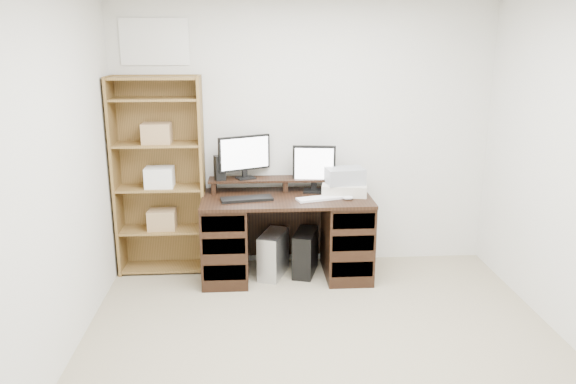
{
  "coord_description": "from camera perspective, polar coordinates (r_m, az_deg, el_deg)",
  "views": [
    {
      "loc": [
        -0.49,
        -3.15,
        2.11
      ],
      "look_at": [
        -0.19,
        1.43,
        0.85
      ],
      "focal_mm": 35.0,
      "sensor_mm": 36.0,
      "label": 1
    }
  ],
  "objects": [
    {
      "name": "mouse",
      "position": [
        4.91,
        6.1,
        -0.59
      ],
      "size": [
        0.1,
        0.08,
        0.04
      ],
      "primitive_type": "ellipsoid",
      "rotation": [
        0.0,
        0.0,
        0.19
      ],
      "color": "silver",
      "rests_on": "desk"
    },
    {
      "name": "room",
      "position": [
        3.3,
        4.86,
        0.21
      ],
      "size": [
        3.54,
        4.04,
        2.54
      ],
      "color": "tan",
      "rests_on": "ground"
    },
    {
      "name": "monitor_small",
      "position": [
        5.11,
        2.66,
        2.58
      ],
      "size": [
        0.39,
        0.17,
        0.43
      ],
      "rotation": [
        0.0,
        0.0,
        -0.12
      ],
      "color": "black",
      "rests_on": "desk"
    },
    {
      "name": "basket",
      "position": [
        5.06,
        5.78,
        1.65
      ],
      "size": [
        0.36,
        0.28,
        0.14
      ],
      "primitive_type": "cube",
      "rotation": [
        0.0,
        0.0,
        0.13
      ],
      "color": "#909499",
      "rests_on": "printer"
    },
    {
      "name": "tower_silver",
      "position": [
        5.16,
        -1.51,
        -6.33
      ],
      "size": [
        0.31,
        0.45,
        0.41
      ],
      "primitive_type": "cube",
      "rotation": [
        0.0,
        0.0,
        -0.34
      ],
      "color": "#AEB0B5",
      "rests_on": "ground"
    },
    {
      "name": "riser_shelf",
      "position": [
        5.17,
        -0.3,
        1.16
      ],
      "size": [
        1.4,
        0.22,
        0.12
      ],
      "color": "black",
      "rests_on": "desk"
    },
    {
      "name": "monitor_wide",
      "position": [
        5.11,
        -4.45,
        3.79
      ],
      "size": [
        0.46,
        0.23,
        0.39
      ],
      "rotation": [
        0.0,
        0.0,
        0.42
      ],
      "color": "black",
      "rests_on": "riser_shelf"
    },
    {
      "name": "tower_black",
      "position": [
        5.21,
        1.77,
        -6.16
      ],
      "size": [
        0.28,
        0.43,
        0.4
      ],
      "rotation": [
        0.0,
        0.0,
        -0.28
      ],
      "color": "black",
      "rests_on": "ground"
    },
    {
      "name": "bookshelf",
      "position": [
        5.21,
        -12.88,
        1.74
      ],
      "size": [
        0.8,
        0.3,
        1.8
      ],
      "color": "olive",
      "rests_on": "ground"
    },
    {
      "name": "keyboard_white",
      "position": [
        4.91,
        3.24,
        -0.65
      ],
      "size": [
        0.43,
        0.23,
        0.02
      ],
      "primitive_type": "cube",
      "rotation": [
        0.0,
        0.0,
        0.28
      ],
      "color": "white",
      "rests_on": "desk"
    },
    {
      "name": "printer",
      "position": [
        5.09,
        5.75,
        0.34
      ],
      "size": [
        0.44,
        0.36,
        0.1
      ],
      "primitive_type": "cube",
      "rotation": [
        0.0,
        0.0,
        -0.17
      ],
      "color": "beige",
      "rests_on": "desk"
    },
    {
      "name": "keyboard_black",
      "position": [
        4.88,
        -4.22,
        -0.71
      ],
      "size": [
        0.47,
        0.22,
        0.02
      ],
      "primitive_type": "cube",
      "rotation": [
        0.0,
        0.0,
        0.17
      ],
      "color": "black",
      "rests_on": "desk"
    },
    {
      "name": "desk",
      "position": [
        5.1,
        -0.16,
        -4.36
      ],
      "size": [
        1.5,
        0.7,
        0.75
      ],
      "color": "black",
      "rests_on": "ground"
    },
    {
      "name": "speaker",
      "position": [
        5.1,
        -6.95,
        2.45
      ],
      "size": [
        0.11,
        0.11,
        0.22
      ],
      "primitive_type": "cube",
      "rotation": [
        0.0,
        0.0,
        0.32
      ],
      "color": "black",
      "rests_on": "riser_shelf"
    }
  ]
}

